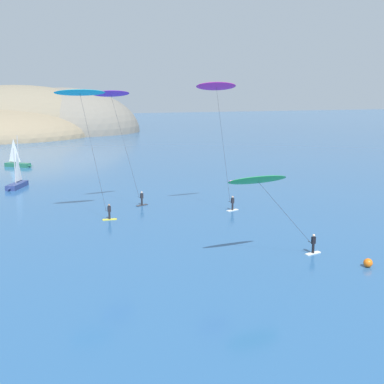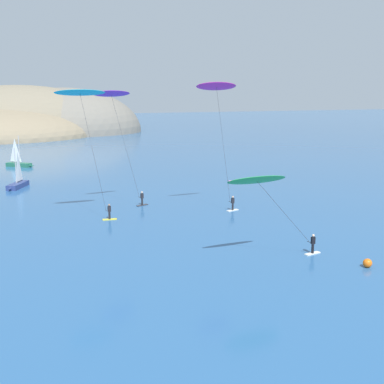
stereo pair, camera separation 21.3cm
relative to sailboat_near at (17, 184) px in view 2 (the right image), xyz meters
name	(u,v)px [view 2 (the right image)]	position (x,y,z in m)	size (l,w,h in m)	color
headland_island	(28,134)	(8.36, 95.97, -0.64)	(82.79, 58.99, 31.78)	#7A705B
sailboat_near	(17,184)	(0.00, 0.00, 0.00)	(3.55, 5.72, 5.70)	navy
sailboat_far	(20,163)	(1.68, 21.25, 0.00)	(5.06, 4.71, 5.70)	#23664C
kitesurfer_green	(262,186)	(16.16, -39.82, 5.54)	(8.92, 1.30, 7.15)	silver
kitesurfer_magenta	(218,97)	(20.03, -23.74, 12.12)	(5.42, 1.40, 14.45)	silver
kitesurfer_cyan	(83,103)	(5.84, -22.11, 11.57)	(5.81, 1.62, 13.65)	yellow
kitesurfer_purple	(114,105)	(10.16, -17.60, 11.24)	(6.52, 1.78, 13.58)	#2D2D33
marker_buoy	(367,263)	(23.22, -44.02, -0.29)	(0.70, 0.70, 0.70)	orange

